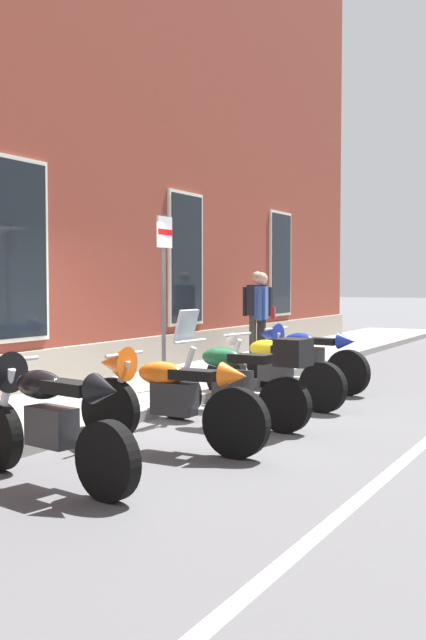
{
  "coord_description": "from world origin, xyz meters",
  "views": [
    {
      "loc": [
        -7.52,
        -4.88,
        1.66
      ],
      "look_at": [
        1.1,
        -0.17,
        1.15
      ],
      "focal_mm": 41.33,
      "sensor_mm": 36.0,
      "label": 1
    }
  ],
  "objects_px": {
    "motorcycle_green_touring": "(238,379)",
    "pedestrian_dark_jacket": "(257,309)",
    "motorcycle_blue_sport": "(301,355)",
    "motorcycle_black_sport": "(42,414)",
    "parking_sign": "(164,277)",
    "pedestrian_blue_top": "(261,313)",
    "motorcycle_orange_sport": "(164,394)",
    "motorcycle_yellow_naked": "(271,371)"
  },
  "relations": [
    {
      "from": "pedestrian_dark_jacket",
      "to": "parking_sign",
      "type": "height_order",
      "value": "parking_sign"
    },
    {
      "from": "motorcycle_orange_sport",
      "to": "motorcycle_yellow_naked",
      "type": "bearing_deg",
      "value": 1.9
    },
    {
      "from": "motorcycle_yellow_naked",
      "to": "pedestrian_dark_jacket",
      "type": "bearing_deg",
      "value": 27.33
    },
    {
      "from": "motorcycle_blue_sport",
      "to": "pedestrian_dark_jacket",
      "type": "bearing_deg",
      "value": 36.1
    },
    {
      "from": "motorcycle_orange_sport",
      "to": "parking_sign",
      "type": "xyz_separation_m",
      "value": [
        2.7,
        1.71,
        1.18
      ]
    },
    {
      "from": "motorcycle_orange_sport",
      "to": "motorcycle_blue_sport",
      "type": "bearing_deg",
      "value": 3.45
    },
    {
      "from": "motorcycle_orange_sport",
      "to": "pedestrian_blue_top",
      "type": "height_order",
      "value": "pedestrian_blue_top"
    },
    {
      "from": "motorcycle_green_touring",
      "to": "motorcycle_black_sport",
      "type": "bearing_deg",
      "value": 172.86
    },
    {
      "from": "motorcycle_black_sport",
      "to": "pedestrian_dark_jacket",
      "type": "xyz_separation_m",
      "value": [
        8.71,
        2.13,
        0.54
      ]
    },
    {
      "from": "motorcycle_black_sport",
      "to": "motorcycle_green_touring",
      "type": "relative_size",
      "value": 0.98
    },
    {
      "from": "pedestrian_dark_jacket",
      "to": "motorcycle_yellow_naked",
      "type": "bearing_deg",
      "value": -152.67
    },
    {
      "from": "motorcycle_black_sport",
      "to": "motorcycle_green_touring",
      "type": "distance_m",
      "value": 2.9
    },
    {
      "from": "motorcycle_orange_sport",
      "to": "parking_sign",
      "type": "distance_m",
      "value": 3.4
    },
    {
      "from": "pedestrian_dark_jacket",
      "to": "motorcycle_black_sport",
      "type": "bearing_deg",
      "value": -166.24
    },
    {
      "from": "motorcycle_yellow_naked",
      "to": "motorcycle_blue_sport",
      "type": "distance_m",
      "value": 1.51
    },
    {
      "from": "motorcycle_blue_sport",
      "to": "pedestrian_blue_top",
      "type": "distance_m",
      "value": 2.48
    },
    {
      "from": "motorcycle_blue_sport",
      "to": "parking_sign",
      "type": "xyz_separation_m",
      "value": [
        -1.62,
        1.45,
        1.18
      ]
    },
    {
      "from": "motorcycle_orange_sport",
      "to": "pedestrian_dark_jacket",
      "type": "height_order",
      "value": "pedestrian_dark_jacket"
    },
    {
      "from": "motorcycle_yellow_naked",
      "to": "motorcycle_orange_sport",
      "type": "bearing_deg",
      "value": -178.1
    },
    {
      "from": "pedestrian_dark_jacket",
      "to": "parking_sign",
      "type": "distance_m",
      "value": 4.57
    },
    {
      "from": "motorcycle_yellow_naked",
      "to": "pedestrian_blue_top",
      "type": "bearing_deg",
      "value": 26.87
    },
    {
      "from": "pedestrian_blue_top",
      "to": "motorcycle_green_touring",
      "type": "bearing_deg",
      "value": -158.09
    },
    {
      "from": "motorcycle_black_sport",
      "to": "pedestrian_dark_jacket",
      "type": "relative_size",
      "value": 1.17
    },
    {
      "from": "motorcycle_black_sport",
      "to": "pedestrian_dark_jacket",
      "type": "bearing_deg",
      "value": 13.76
    },
    {
      "from": "motorcycle_orange_sport",
      "to": "pedestrian_blue_top",
      "type": "relative_size",
      "value": 1.25
    },
    {
      "from": "pedestrian_dark_jacket",
      "to": "motorcycle_blue_sport",
      "type": "bearing_deg",
      "value": -143.9
    },
    {
      "from": "pedestrian_blue_top",
      "to": "motorcycle_black_sport",
      "type": "bearing_deg",
      "value": -168.39
    },
    {
      "from": "motorcycle_black_sport",
      "to": "parking_sign",
      "type": "relative_size",
      "value": 0.82
    },
    {
      "from": "motorcycle_black_sport",
      "to": "pedestrian_blue_top",
      "type": "relative_size",
      "value": 1.19
    },
    {
      "from": "motorcycle_blue_sport",
      "to": "pedestrian_dark_jacket",
      "type": "height_order",
      "value": "pedestrian_dark_jacket"
    },
    {
      "from": "motorcycle_green_touring",
      "to": "motorcycle_blue_sport",
      "type": "xyz_separation_m",
      "value": [
        2.97,
        0.41,
        -0.0
      ]
    },
    {
      "from": "motorcycle_orange_sport",
      "to": "motorcycle_yellow_naked",
      "type": "distance_m",
      "value": 2.82
    },
    {
      "from": "motorcycle_black_sport",
      "to": "parking_sign",
      "type": "bearing_deg",
      "value": 19.42
    },
    {
      "from": "motorcycle_green_touring",
      "to": "pedestrian_dark_jacket",
      "type": "height_order",
      "value": "pedestrian_dark_jacket"
    },
    {
      "from": "motorcycle_orange_sport",
      "to": "motorcycle_green_touring",
      "type": "distance_m",
      "value": 1.36
    },
    {
      "from": "motorcycle_green_touring",
      "to": "pedestrian_blue_top",
      "type": "distance_m",
      "value": 5.25
    },
    {
      "from": "parking_sign",
      "to": "motorcycle_black_sport",
      "type": "bearing_deg",
      "value": -160.58
    },
    {
      "from": "pedestrian_dark_jacket",
      "to": "parking_sign",
      "type": "xyz_separation_m",
      "value": [
        -4.48,
        -0.64,
        0.62
      ]
    },
    {
      "from": "motorcycle_black_sport",
      "to": "motorcycle_green_touring",
      "type": "bearing_deg",
      "value": -7.14
    },
    {
      "from": "motorcycle_yellow_naked",
      "to": "parking_sign",
      "type": "bearing_deg",
      "value": 94.31
    },
    {
      "from": "motorcycle_green_touring",
      "to": "pedestrian_blue_top",
      "type": "bearing_deg",
      "value": 21.91
    },
    {
      "from": "pedestrian_dark_jacket",
      "to": "motorcycle_green_touring",
      "type": "bearing_deg",
      "value": -156.85
    }
  ]
}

